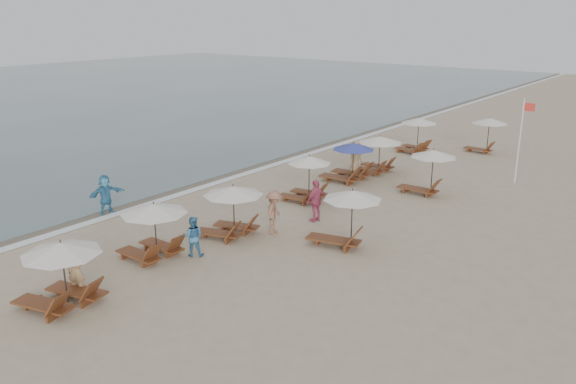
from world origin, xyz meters
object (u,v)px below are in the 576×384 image
Objects in this scene: lounger_station_2 at (230,209)px; inland_station_0 at (344,214)px; beachgoer_far_b at (356,158)px; waterline_walker at (106,194)px; beachgoer_near at (76,270)px; beachgoer_mid_b at (274,212)px; lounger_station_5 at (376,152)px; lounger_station_1 at (152,228)px; beachgoer_mid_a at (193,236)px; flag_pole_near at (521,137)px; lounger_station_3 at (305,178)px; lounger_station_0 at (60,274)px; inland_station_2 at (486,130)px; lounger_station_4 at (348,163)px; inland_station_1 at (427,167)px; lounger_station_6 at (415,134)px; beachgoer_far_a at (316,201)px.

inland_station_0 is (4.10, 1.84, 0.18)m from lounger_station_2.
waterline_walker is at bearing 163.49° from beachgoer_far_b.
beachgoer_near is 8.04m from beachgoer_mid_b.
lounger_station_5 is 11.06m from inland_station_0.
lounger_station_1 is 1.48× the size of waterline_walker.
beachgoer_mid_a is 18.12m from flag_pole_near.
flag_pole_near reaches higher than lounger_station_5.
lounger_station_3 is 9.06m from waterline_walker.
lounger_station_0 is at bearing -89.84° from lounger_station_2.
lounger_station_2 is at bearing 77.30° from lounger_station_1.
lounger_station_1 is 1.03× the size of inland_station_2.
inland_station_0 is 10.85m from waterline_walker.
inland_station_2 is (-1.32, 18.62, 0.16)m from inland_station_0.
lounger_station_3 reaches higher than lounger_station_1.
lounger_station_4 is 1.60× the size of beachgoer_near.
inland_station_2 is at bearing 70.23° from lounger_station_5.
lounger_station_0 is at bearing -101.96° from inland_station_1.
beachgoer_mid_b is 1.03× the size of waterline_walker.
beachgoer_mid_a is 0.84× the size of beachgoer_mid_b.
inland_station_2 is at bearing -14.92° from waterline_walker.
lounger_station_4 is 1.81× the size of beachgoer_mid_a.
lounger_station_6 reaches higher than lounger_station_5.
lounger_station_1 is 12.95m from lounger_station_4.
lounger_station_1 is 13.95m from inland_station_1.
inland_station_1 reaches higher than beachgoer_mid_a.
lounger_station_5 is 5.79m from lounger_station_6.
lounger_station_1 reaches higher than beachgoer_near.
inland_station_2 is (3.53, 23.75, 0.35)m from lounger_station_1.
lounger_station_5 is (-0.26, 12.00, -0.00)m from lounger_station_2.
lounger_station_1 is at bearing -108.50° from inland_station_1.
beachgoer_mid_a is (0.65, -7.79, -0.34)m from lounger_station_3.
flag_pole_near reaches higher than waterline_walker.
beachgoer_mid_a is (1.00, -20.03, -0.46)m from lounger_station_6.
beachgoer_far_a is at bearing 70.40° from lounger_station_1.
lounger_station_6 is 20.06m from beachgoer_mid_a.
beachgoer_mid_a is (1.02, 1.03, -0.38)m from lounger_station_1.
lounger_station_4 is at bearing 93.07° from lounger_station_3.
lounger_station_0 is at bearing -95.67° from inland_station_2.
lounger_station_0 is 17.02m from lounger_station_4.
lounger_station_6 is at bearing 71.17° from beachgoer_near.
lounger_station_5 is at bearing -156.60° from beachgoer_far_a.
inland_station_2 is at bearing 82.25° from lounger_station_2.
lounger_station_0 is 18.15m from beachgoer_far_b.
lounger_station_6 is 4.43m from inland_station_2.
lounger_station_2 is at bearing -15.01° from beachgoer_far_a.
lounger_station_0 is 8.68m from waterline_walker.
beachgoer_mid_b is (1.93, -16.50, -0.32)m from lounger_station_6.
lounger_station_4 is 4.31m from inland_station_1.
beachgoer_far_a is (2.40, -14.27, -0.30)m from lounger_station_6.
beachgoer_far_a is (1.93, -8.50, -0.22)m from lounger_station_5.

